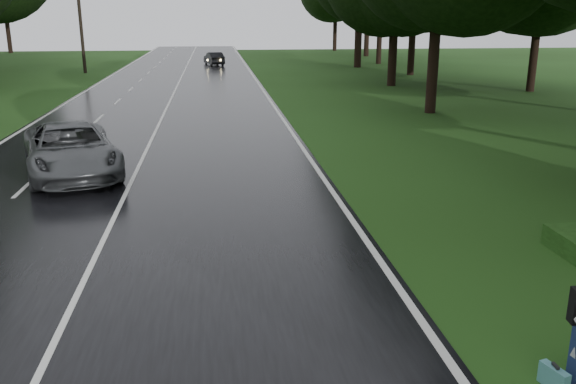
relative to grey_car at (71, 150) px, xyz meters
name	(u,v)px	position (x,y,z in m)	size (l,w,h in m)	color
ground	(72,308)	(1.93, -9.22, -0.83)	(160.00, 160.00, 0.00)	#1F4514
road	(162,118)	(1.93, 10.78, -0.81)	(12.00, 140.00, 0.04)	black
lane_center	(162,117)	(1.93, 10.78, -0.78)	(0.12, 140.00, 0.01)	silver
grey_car	(71,150)	(0.00, 0.00, 0.00)	(2.62, 5.68, 1.58)	#494C4E
far_car	(214,59)	(4.60, 42.82, -0.16)	(1.33, 3.82, 1.26)	black
suitcase	(554,378)	(8.90, -12.42, -0.67)	(0.13, 0.44, 0.32)	teal
utility_pole_far	(85,73)	(-6.57, 35.84, -0.83)	(1.80, 0.28, 10.18)	black
tree_right_d	(430,113)	(15.55, 10.87, -0.83)	(9.51, 9.51, 14.86)	black
tree_right_e	(391,86)	(17.08, 23.14, -0.83)	(8.44, 8.44, 13.18)	black
tree_right_f	(357,67)	(18.34, 38.88, -0.83)	(9.79, 9.79, 15.29)	black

